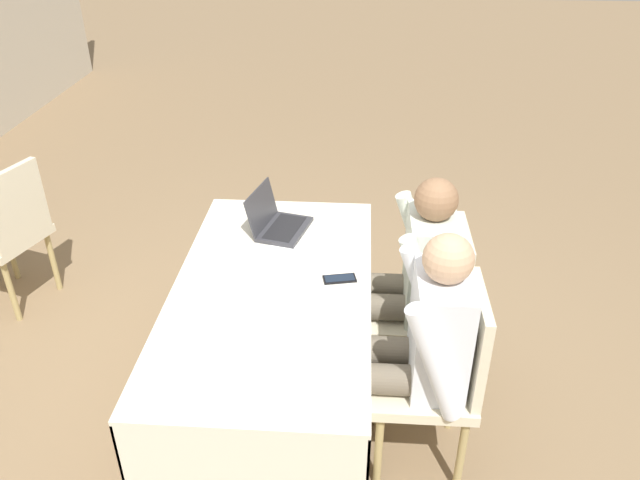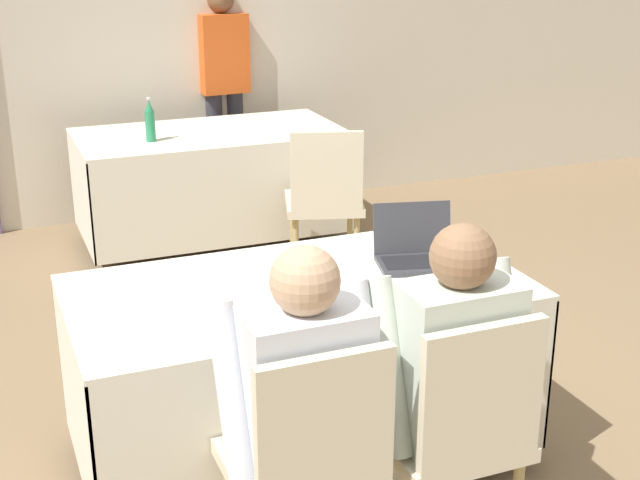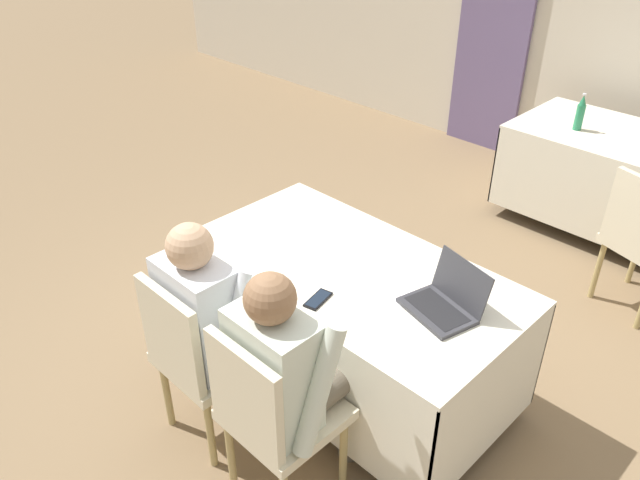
# 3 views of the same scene
# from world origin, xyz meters

# --- Properties ---
(ground_plane) EXTENTS (24.00, 24.00, 0.00)m
(ground_plane) POSITION_xyz_m (0.00, 0.00, 0.00)
(ground_plane) COLOR #846B4C
(conference_table_near) EXTENTS (1.67, 0.89, 0.75)m
(conference_table_near) POSITION_xyz_m (0.00, 0.00, 0.57)
(conference_table_near) COLOR silver
(conference_table_near) RESTS_ON ground_plane
(laptop) EXTENTS (0.37, 0.33, 0.22)m
(laptop) POSITION_xyz_m (0.51, 0.03, 0.79)
(laptop) COLOR #333338
(laptop) RESTS_ON conference_table_near
(cell_phone) EXTENTS (0.10, 0.16, 0.01)m
(cell_phone) POSITION_xyz_m (0.07, -0.30, 0.75)
(cell_phone) COLOR black
(cell_phone) RESTS_ON conference_table_near
(paper_beside_laptop) EXTENTS (0.29, 0.35, 0.00)m
(paper_beside_laptop) POSITION_xyz_m (-0.61, 0.06, 0.75)
(paper_beside_laptop) COLOR white
(paper_beside_laptop) RESTS_ON conference_table_near
(paper_centre_table) EXTENTS (0.30, 0.35, 0.00)m
(paper_centre_table) POSITION_xyz_m (0.25, -0.07, 0.75)
(paper_centre_table) COLOR white
(paper_centre_table) RESTS_ON conference_table_near
(chair_near_left) EXTENTS (0.44, 0.44, 0.92)m
(chair_near_left) POSITION_xyz_m (-0.25, -0.75, 0.51)
(chair_near_left) COLOR tan
(chair_near_left) RESTS_ON ground_plane
(chair_near_right) EXTENTS (0.44, 0.44, 0.92)m
(chair_near_right) POSITION_xyz_m (0.25, -0.75, 0.51)
(chair_near_right) COLOR tan
(chair_near_right) RESTS_ON ground_plane
(chair_far_spare) EXTENTS (0.55, 0.55, 0.92)m
(chair_far_spare) POSITION_xyz_m (0.81, 1.70, 0.51)
(chair_far_spare) COLOR tan
(chair_far_spare) RESTS_ON ground_plane
(person_checkered_shirt) EXTENTS (0.50, 0.52, 1.18)m
(person_checkered_shirt) POSITION_xyz_m (-0.25, -0.65, 0.67)
(person_checkered_shirt) COLOR #665B4C
(person_checkered_shirt) RESTS_ON ground_plane
(person_white_shirt) EXTENTS (0.50, 0.52, 1.18)m
(person_white_shirt) POSITION_xyz_m (0.25, -0.65, 0.67)
(person_white_shirt) COLOR #665B4C
(person_white_shirt) RESTS_ON ground_plane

